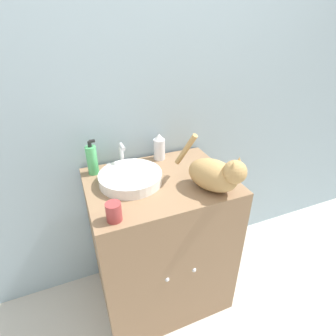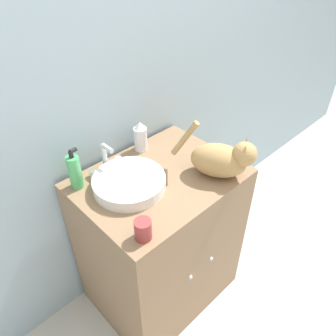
{
  "view_description": "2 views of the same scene",
  "coord_description": "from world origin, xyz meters",
  "views": [
    {
      "loc": [
        -0.41,
        -0.83,
        1.66
      ],
      "look_at": [
        0.04,
        0.28,
        0.99
      ],
      "focal_mm": 28.0,
      "sensor_mm": 36.0,
      "label": 1
    },
    {
      "loc": [
        -0.8,
        -0.6,
        1.9
      ],
      "look_at": [
        0.0,
        0.24,
        1.0
      ],
      "focal_mm": 35.0,
      "sensor_mm": 36.0,
      "label": 2
    }
  ],
  "objects": [
    {
      "name": "spray_bottle",
      "position": [
        0.09,
        0.53,
        1.0
      ],
      "size": [
        0.07,
        0.07,
        0.16
      ],
      "color": "silver",
      "rests_on": "vanity_cabinet"
    },
    {
      "name": "faucet",
      "position": [
        -0.15,
        0.51,
        0.98
      ],
      "size": [
        0.18,
        0.09,
        0.16
      ],
      "color": "silver",
      "rests_on": "vanity_cabinet"
    },
    {
      "name": "sink_basin",
      "position": [
        -0.15,
        0.33,
        0.94
      ],
      "size": [
        0.33,
        0.33,
        0.06
      ],
      "color": "white",
      "rests_on": "vanity_cabinet"
    },
    {
      "name": "cat",
      "position": [
        0.23,
        0.11,
        1.01
      ],
      "size": [
        0.27,
        0.38,
        0.27
      ],
      "rotation": [
        0.0,
        0.0,
        -1.05
      ],
      "color": "tan",
      "rests_on": "vanity_cabinet"
    },
    {
      "name": "ground_plane",
      "position": [
        0.0,
        0.0,
        0.0
      ],
      "size": [
        8.0,
        8.0,
        0.0
      ],
      "primitive_type": "plane",
      "color": "beige"
    },
    {
      "name": "vanity_cabinet",
      "position": [
        0.0,
        0.29,
        0.46
      ],
      "size": [
        0.78,
        0.6,
        0.92
      ],
      "color": "#8C6B4C",
      "rests_on": "ground_plane"
    },
    {
      "name": "wall_back",
      "position": [
        0.0,
        0.63,
        1.25
      ],
      "size": [
        6.0,
        0.05,
        2.5
      ],
      "color": "#9EB7C6",
      "rests_on": "ground_plane"
    },
    {
      "name": "cup",
      "position": [
        -0.29,
        0.07,
        0.96
      ],
      "size": [
        0.07,
        0.07,
        0.09
      ],
      "color": "#9E3838",
      "rests_on": "vanity_cabinet"
    },
    {
      "name": "soap_bottle",
      "position": [
        -0.31,
        0.5,
        1.0
      ],
      "size": [
        0.06,
        0.06,
        0.2
      ],
      "color": "#4CB266",
      "rests_on": "vanity_cabinet"
    }
  ]
}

